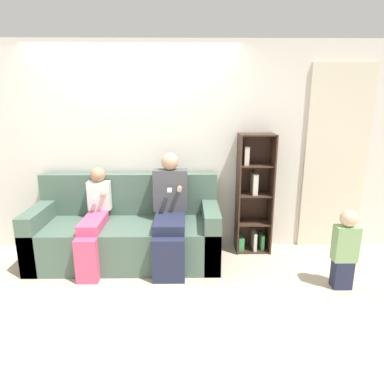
{
  "coord_description": "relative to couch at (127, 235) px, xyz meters",
  "views": [
    {
      "loc": [
        0.65,
        -3.27,
        1.87
      ],
      "look_at": [
        0.7,
        0.57,
        0.83
      ],
      "focal_mm": 32.0,
      "sensor_mm": 36.0,
      "label": 1
    }
  ],
  "objects": [
    {
      "name": "toddler_standing",
      "position": [
        2.3,
        -0.66,
        0.11
      ],
      "size": [
        0.23,
        0.17,
        0.83
      ],
      "color": "#232842",
      "rests_on": "ground_plane"
    },
    {
      "name": "ground_plane",
      "position": [
        0.08,
        -0.52,
        -0.32
      ],
      "size": [
        14.0,
        14.0,
        0.0
      ],
      "primitive_type": "plane",
      "color": "beige"
    },
    {
      "name": "couch",
      "position": [
        0.0,
        0.0,
        0.0
      ],
      "size": [
        2.16,
        0.84,
        0.99
      ],
      "color": "#4C6656",
      "rests_on": "ground_plane"
    },
    {
      "name": "curtain_panel",
      "position": [
        2.57,
        0.41,
        0.83
      ],
      "size": [
        0.78,
        0.04,
        2.29
      ],
      "color": "beige",
      "rests_on": "ground_plane"
    },
    {
      "name": "bookshelf",
      "position": [
        1.54,
        0.29,
        0.39
      ],
      "size": [
        0.43,
        0.31,
        1.48
      ],
      "color": "#3D281E",
      "rests_on": "ground_plane"
    },
    {
      "name": "adult_seated",
      "position": [
        0.52,
        -0.1,
        0.34
      ],
      "size": [
        0.4,
        0.81,
        1.28
      ],
      "color": "#232842",
      "rests_on": "ground_plane"
    },
    {
      "name": "child_seated",
      "position": [
        -0.33,
        -0.15,
        0.24
      ],
      "size": [
        0.27,
        0.82,
        1.1
      ],
      "color": "#DB4C75",
      "rests_on": "ground_plane"
    },
    {
      "name": "back_wall",
      "position": [
        0.08,
        0.46,
        0.95
      ],
      "size": [
        10.0,
        0.06,
        2.55
      ],
      "color": "silver",
      "rests_on": "ground_plane"
    }
  ]
}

